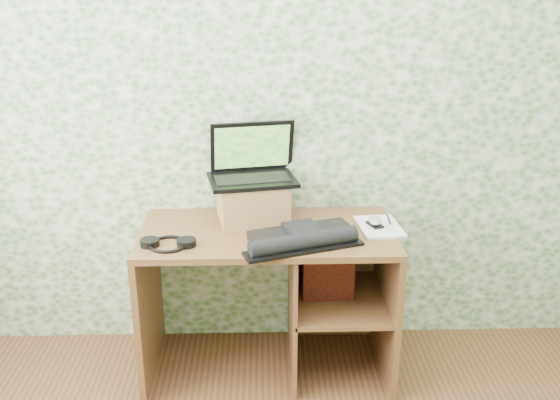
{
  "coord_description": "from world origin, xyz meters",
  "views": [
    {
      "loc": [
        -0.02,
        -1.26,
        1.91
      ],
      "look_at": [
        0.06,
        1.39,
        0.92
      ],
      "focal_mm": 40.0,
      "sensor_mm": 36.0,
      "label": 1
    }
  ],
  "objects_px": {
    "desk": "(284,279)",
    "riser": "(253,201)",
    "notepad": "(379,227)",
    "laptop": "(252,166)",
    "keyboard": "(303,238)"
  },
  "relations": [
    {
      "from": "desk",
      "to": "riser",
      "type": "xyz_separation_m",
      "value": [
        -0.15,
        0.12,
        0.37
      ]
    },
    {
      "from": "notepad",
      "to": "laptop",
      "type": "bearing_deg",
      "value": 158.52
    },
    {
      "from": "desk",
      "to": "laptop",
      "type": "height_order",
      "value": "laptop"
    },
    {
      "from": "laptop",
      "to": "notepad",
      "type": "relative_size",
      "value": 1.68
    },
    {
      "from": "riser",
      "to": "keyboard",
      "type": "bearing_deg",
      "value": -51.84
    },
    {
      "from": "notepad",
      "to": "desk",
      "type": "bearing_deg",
      "value": 172.91
    },
    {
      "from": "desk",
      "to": "riser",
      "type": "distance_m",
      "value": 0.41
    },
    {
      "from": "desk",
      "to": "keyboard",
      "type": "distance_m",
      "value": 0.35
    },
    {
      "from": "keyboard",
      "to": "notepad",
      "type": "bearing_deg",
      "value": 4.31
    },
    {
      "from": "laptop",
      "to": "keyboard",
      "type": "relative_size",
      "value": 0.83
    },
    {
      "from": "desk",
      "to": "notepad",
      "type": "relative_size",
      "value": 4.43
    },
    {
      "from": "laptop",
      "to": "riser",
      "type": "bearing_deg",
      "value": -100.7
    },
    {
      "from": "laptop",
      "to": "notepad",
      "type": "xyz_separation_m",
      "value": [
        0.6,
        -0.17,
        -0.25
      ]
    },
    {
      "from": "laptop",
      "to": "notepad",
      "type": "height_order",
      "value": "laptop"
    },
    {
      "from": "desk",
      "to": "riser",
      "type": "height_order",
      "value": "riser"
    }
  ]
}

